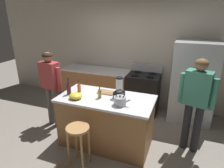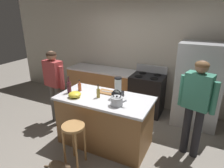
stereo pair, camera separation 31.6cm
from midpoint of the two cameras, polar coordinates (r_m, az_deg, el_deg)
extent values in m
plane|color=gray|center=(3.96, 0.39, -16.36)|extent=(14.00, 14.00, 0.00)
cube|color=beige|center=(5.10, 10.10, 8.62)|extent=(8.00, 0.10, 2.70)
cube|color=#9E6B3D|center=(3.70, 0.40, -10.80)|extent=(1.61, 0.80, 0.90)
cube|color=silver|center=(3.48, 0.42, -4.22)|extent=(1.67, 0.86, 0.04)
cube|color=#9E6B3D|center=(5.27, -0.11, -0.91)|extent=(2.00, 0.64, 0.90)
cube|color=silver|center=(5.12, -0.12, 3.97)|extent=(2.00, 0.64, 0.04)
cube|color=#B7BABF|center=(4.60, 25.34, -0.36)|extent=(0.90, 0.70, 1.78)
cylinder|color=#B7BABF|center=(4.22, 24.80, -0.76)|extent=(0.02, 0.02, 0.80)
cylinder|color=#B7BABF|center=(4.22, 25.87, -0.93)|extent=(0.02, 0.02, 0.80)
cube|color=#3FB259|center=(4.29, 28.48, -2.87)|extent=(0.05, 0.01, 0.05)
cube|color=#268CD8|center=(4.19, 22.99, 1.59)|extent=(0.05, 0.01, 0.05)
cube|color=yellow|center=(4.12, 25.57, 4.36)|extent=(0.05, 0.01, 0.05)
cube|color=black|center=(4.88, 11.81, -2.93)|extent=(0.76, 0.64, 0.94)
cube|color=black|center=(4.61, 10.72, -4.92)|extent=(0.60, 0.01, 0.24)
cube|color=#B7BABF|center=(4.96, 13.15, 4.21)|extent=(0.76, 0.06, 0.18)
cylinder|color=black|center=(4.62, 9.60, 2.17)|extent=(0.18, 0.18, 0.01)
cylinder|color=black|center=(4.54, 13.94, 1.51)|extent=(0.18, 0.18, 0.01)
cylinder|color=black|center=(4.90, 10.63, 3.15)|extent=(0.18, 0.18, 0.01)
cylinder|color=black|center=(4.82, 14.74, 2.54)|extent=(0.18, 0.18, 0.01)
cylinder|color=#66605B|center=(4.58, -14.45, -5.27)|extent=(0.15, 0.15, 0.87)
cylinder|color=#66605B|center=(4.45, -12.92, -5.89)|extent=(0.15, 0.15, 0.87)
cube|color=#B23F3F|center=(4.26, -14.48, 2.95)|extent=(0.43, 0.28, 0.54)
cylinder|color=#B23F3F|center=(4.46, -16.53, 2.87)|extent=(0.10, 0.10, 0.49)
cylinder|color=#B23F3F|center=(4.09, -12.13, 1.71)|extent=(0.10, 0.10, 0.49)
sphere|color=#8C664C|center=(4.17, -14.93, 7.80)|extent=(0.23, 0.23, 0.20)
ellipsoid|color=#332319|center=(4.16, -14.97, 8.27)|extent=(0.24, 0.24, 0.12)
cylinder|color=#26262B|center=(3.74, 25.47, -12.75)|extent=(0.16, 0.16, 0.89)
cylinder|color=#26262B|center=(3.78, 22.83, -11.99)|extent=(0.16, 0.16, 0.89)
cube|color=#3F8C72|center=(3.44, 25.90, -1.93)|extent=(0.44, 0.31, 0.58)
cylinder|color=#3F8C72|center=(3.41, 29.77, -3.69)|extent=(0.11, 0.11, 0.52)
cylinder|color=#3F8C72|center=(3.52, 21.91, -1.72)|extent=(0.11, 0.11, 0.52)
sphere|color=#8C664C|center=(3.32, 26.93, 4.31)|extent=(0.24, 0.24, 0.20)
ellipsoid|color=brown|center=(3.32, 27.03, 4.89)|extent=(0.26, 0.26, 0.12)
cylinder|color=#B7844C|center=(3.15, -8.23, -12.06)|extent=(0.36, 0.36, 0.04)
cylinder|color=#B7844C|center=(3.34, -10.83, -17.59)|extent=(0.04, 0.04, 0.67)
cylinder|color=#B7844C|center=(3.23, -7.30, -18.89)|extent=(0.04, 0.04, 0.67)
cylinder|color=#B7844C|center=(3.49, -8.47, -15.55)|extent=(0.04, 0.04, 0.67)
cylinder|color=#B7844C|center=(3.38, -5.04, -16.69)|extent=(0.04, 0.04, 0.67)
ellipsoid|color=brown|center=(3.37, -12.31, -22.45)|extent=(0.36, 0.18, 0.20)
sphere|color=brown|center=(3.25, -10.00, -22.57)|extent=(0.12, 0.12, 0.12)
cone|color=brown|center=(3.19, -10.25, -22.16)|extent=(0.04, 0.04, 0.03)
cone|color=brown|center=(3.22, -9.58, -21.54)|extent=(0.04, 0.04, 0.03)
cylinder|color=brown|center=(3.51, -15.01, -21.94)|extent=(0.20, 0.03, 0.10)
cube|color=black|center=(3.48, 4.30, -3.04)|extent=(0.17, 0.17, 0.10)
cylinder|color=silver|center=(3.42, 4.37, -0.43)|extent=(0.12, 0.12, 0.24)
cylinder|color=black|center=(3.37, 4.43, 1.67)|extent=(0.12, 0.12, 0.02)
cylinder|color=#471923|center=(3.68, -9.83, -1.01)|extent=(0.08, 0.08, 0.21)
cylinder|color=#471923|center=(3.63, -9.98, 1.20)|extent=(0.03, 0.03, 0.09)
cylinder|color=black|center=(3.62, -10.03, 1.99)|extent=(0.03, 0.03, 0.02)
cylinder|color=olive|center=(3.45, -1.35, -2.74)|extent=(0.06, 0.06, 0.15)
cylinder|color=olive|center=(3.40, -1.36, -1.04)|extent=(0.02, 0.02, 0.07)
cylinder|color=black|center=(3.39, -1.37, -0.40)|extent=(0.03, 0.03, 0.02)
cylinder|color=#B24C26|center=(3.76, -6.90, -0.97)|extent=(0.06, 0.06, 0.14)
cylinder|color=#B24C26|center=(3.72, -6.97, 0.46)|extent=(0.02, 0.02, 0.06)
cylinder|color=black|center=(3.71, -6.99, 1.01)|extent=(0.03, 0.03, 0.02)
ellipsoid|color=yellow|center=(3.50, -8.14, -3.05)|extent=(0.22, 0.22, 0.10)
cylinder|color=#B7BABF|center=(3.18, 4.22, -4.97)|extent=(0.20, 0.20, 0.14)
sphere|color=black|center=(3.15, 4.26, -3.58)|extent=(0.03, 0.03, 0.03)
cylinder|color=#B7BABF|center=(3.14, 6.44, -5.06)|extent=(0.09, 0.03, 0.08)
torus|color=black|center=(3.14, 4.28, -2.99)|extent=(0.16, 0.02, 0.16)
cube|color=#9E6B3D|center=(3.67, 0.74, -2.36)|extent=(0.30, 0.20, 0.02)
cube|color=#B7BABF|center=(3.66, 1.03, -2.22)|extent=(0.22, 0.04, 0.01)
camera|label=1|loc=(0.16, -87.54, 0.92)|focal=31.87mm
camera|label=2|loc=(0.16, 92.46, -0.92)|focal=31.87mm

